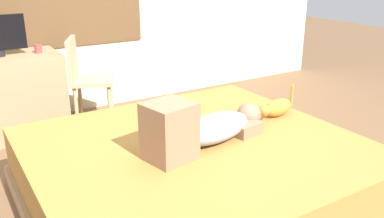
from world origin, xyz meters
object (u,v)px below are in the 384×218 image
at_px(bed, 195,174).
at_px(chair_by_desk, 85,75).
at_px(person_lying, 204,128).
at_px(cat, 276,108).
at_px(cup, 38,49).
at_px(desk, 10,96).

bearing_deg(bed, chair_by_desk, 95.25).
height_order(person_lying, chair_by_desk, chair_by_desk).
relative_size(bed, person_lying, 2.18).
bearing_deg(chair_by_desk, person_lying, -83.65).
bearing_deg(chair_by_desk, cat, -60.16).
distance_m(cat, cup, 2.17).
height_order(bed, cup, cup).
bearing_deg(desk, cat, -48.38).
xyz_separation_m(person_lying, chair_by_desk, (-0.19, 1.74, -0.04)).
bearing_deg(person_lying, cup, 106.46).
relative_size(person_lying, chair_by_desk, 1.09).
xyz_separation_m(bed, cup, (-0.51, 1.82, 0.56)).
bearing_deg(desk, chair_by_desk, -13.66).
xyz_separation_m(cat, chair_by_desk, (-0.92, 1.60, 0.01)).
xyz_separation_m(bed, person_lying, (0.04, -0.04, 0.33)).
bearing_deg(cup, desk, 174.55).
relative_size(cat, desk, 0.40).
distance_m(desk, chair_by_desk, 0.68).
height_order(bed, chair_by_desk, chair_by_desk).
bearing_deg(cup, cat, -53.60).
relative_size(bed, cat, 5.74).
distance_m(cat, desk, 2.36).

